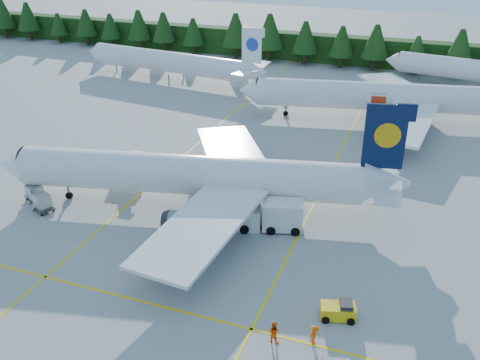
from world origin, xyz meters
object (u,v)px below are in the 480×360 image
(airliner_navy, at_px, (182,175))
(service_truck, at_px, (271,215))
(airliner_red, at_px, (373,97))
(baggage_tug, at_px, (339,310))
(airstairs, at_px, (127,182))

(airliner_navy, relative_size, service_truck, 6.26)
(airliner_red, relative_size, baggage_tug, 14.17)
(airliner_red, distance_m, baggage_tug, 49.19)
(service_truck, bearing_deg, airliner_navy, 157.26)
(service_truck, relative_size, baggage_tug, 2.25)
(airliner_navy, distance_m, airliner_red, 39.58)
(airliner_navy, height_order, service_truck, airliner_navy)
(airliner_red, bearing_deg, airliner_navy, -125.24)
(airliner_red, distance_m, airstairs, 42.36)
(airstairs, distance_m, baggage_tug, 32.00)
(airliner_navy, height_order, airliner_red, airliner_red)
(airliner_red, bearing_deg, airstairs, -136.68)
(airliner_navy, xyz_separation_m, airstairs, (-8.41, 1.71, -3.19))
(airstairs, bearing_deg, service_truck, -16.05)
(airstairs, distance_m, service_truck, 19.42)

